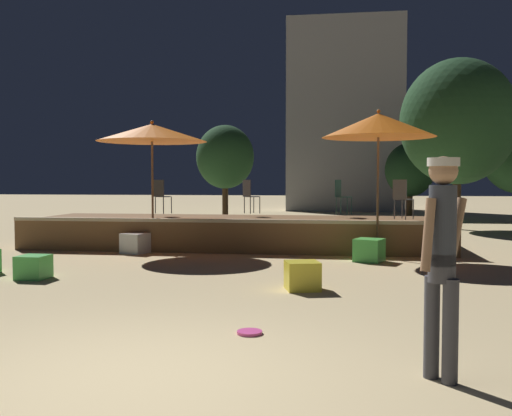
% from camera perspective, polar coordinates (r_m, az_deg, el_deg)
% --- Properties ---
extents(ground_plane, '(120.00, 120.00, 0.00)m').
position_cam_1_polar(ground_plane, '(5.13, -12.16, -16.28)').
color(ground_plane, '#D1B784').
extents(wooden_deck, '(10.34, 3.12, 0.79)m').
position_cam_1_polar(wooden_deck, '(14.52, -1.91, -2.43)').
color(wooden_deck, brown).
rests_on(wooden_deck, ground).
extents(patio_umbrella_0, '(2.58, 2.58, 3.08)m').
position_cam_1_polar(patio_umbrella_0, '(13.69, -10.36, 7.40)').
color(patio_umbrella_0, brown).
rests_on(patio_umbrella_0, ground).
extents(patio_umbrella_1, '(2.44, 2.44, 3.20)m').
position_cam_1_polar(patio_umbrella_1, '(12.69, 12.15, 8.07)').
color(patio_umbrella_1, brown).
rests_on(patio_umbrella_1, ground).
extents(cube_seat_0, '(0.48, 0.48, 0.40)m').
position_cam_1_polar(cube_seat_0, '(10.45, -21.37, -5.52)').
color(cube_seat_0, '#4CC651').
rests_on(cube_seat_0, ground).
extents(cube_seat_2, '(0.70, 0.70, 0.47)m').
position_cam_1_polar(cube_seat_2, '(12.01, 11.25, -4.16)').
color(cube_seat_2, '#4CC651').
rests_on(cube_seat_2, ground).
extents(cube_seat_4, '(0.61, 0.61, 0.44)m').
position_cam_1_polar(cube_seat_4, '(8.79, 4.66, -6.76)').
color(cube_seat_4, yellow).
rests_on(cube_seat_4, ground).
extents(cube_seat_5, '(0.64, 0.64, 0.46)m').
position_cam_1_polar(cube_seat_5, '(13.41, -11.99, -3.47)').
color(cube_seat_5, white).
rests_on(cube_seat_5, ground).
extents(person_1, '(0.46, 0.44, 1.87)m').
position_cam_1_polar(person_1, '(4.96, 18.11, -4.17)').
color(person_1, '#3F3F47').
rests_on(person_1, ground).
extents(bistro_chair_0, '(0.45, 0.45, 0.90)m').
position_cam_1_polar(bistro_chair_0, '(15.11, 8.48, 1.46)').
color(bistro_chair_0, '#1E4C47').
rests_on(bistro_chair_0, wooden_deck).
extents(bistro_chair_1, '(0.48, 0.48, 0.90)m').
position_cam_1_polar(bistro_chair_1, '(13.34, 14.37, 1.24)').
color(bistro_chair_1, '#47474C').
rests_on(bistro_chair_1, wooden_deck).
extents(bistro_chair_2, '(0.48, 0.48, 0.90)m').
position_cam_1_polar(bistro_chair_2, '(15.22, -0.68, 1.50)').
color(bistro_chair_2, '#47474C').
rests_on(bistro_chair_2, wooden_deck).
extents(bistro_chair_3, '(0.46, 0.46, 0.90)m').
position_cam_1_polar(bistro_chair_3, '(15.40, -9.49, 1.48)').
color(bistro_chair_3, '#2D3338').
rests_on(bistro_chair_3, wooden_deck).
extents(frisbee_disc, '(0.28, 0.28, 0.03)m').
position_cam_1_polar(frisbee_disc, '(6.35, -0.64, -12.32)').
color(frisbee_disc, '#E54C99').
rests_on(frisbee_disc, ground).
extents(background_tree_0, '(2.71, 2.71, 4.28)m').
position_cam_1_polar(background_tree_0, '(26.91, -3.11, 5.10)').
color(background_tree_0, '#3D2B1C').
rests_on(background_tree_0, ground).
extents(background_tree_2, '(2.22, 2.22, 3.39)m').
position_cam_1_polar(background_tree_2, '(26.74, 15.13, 3.69)').
color(background_tree_2, '#3D2B1C').
rests_on(background_tree_2, ground).
extents(background_tree_3, '(3.89, 3.89, 5.82)m').
position_cam_1_polar(background_tree_3, '(20.79, 19.54, 8.12)').
color(background_tree_3, '#3D2B1C').
rests_on(background_tree_3, ground).
extents(distant_building, '(6.35, 3.77, 10.55)m').
position_cam_1_polar(distant_building, '(33.04, 8.86, 8.97)').
color(distant_building, gray).
rests_on(distant_building, ground).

